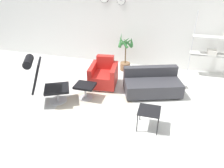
{
  "coord_description": "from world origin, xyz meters",
  "views": [
    {
      "loc": [
        1.22,
        -4.08,
        3.0
      ],
      "look_at": [
        0.0,
        0.32,
        0.55
      ],
      "focal_mm": 35.0,
      "sensor_mm": 36.0,
      "label": 1
    }
  ],
  "objects_px": {
    "lounge_chair": "(43,78)",
    "side_table": "(149,112)",
    "armchair_red": "(104,76)",
    "couch_low": "(152,84)",
    "ottoman": "(85,88)",
    "shelf_unit": "(221,47)",
    "potted_plant": "(125,55)"
  },
  "relations": [
    {
      "from": "armchair_red",
      "to": "side_table",
      "type": "relative_size",
      "value": 2.0
    },
    {
      "from": "armchair_red",
      "to": "couch_low",
      "type": "relative_size",
      "value": 0.55
    },
    {
      "from": "armchair_red",
      "to": "shelf_unit",
      "type": "xyz_separation_m",
      "value": [
        3.13,
        1.45,
        0.65
      ]
    },
    {
      "from": "ottoman",
      "to": "armchair_red",
      "type": "relative_size",
      "value": 0.55
    },
    {
      "from": "lounge_chair",
      "to": "side_table",
      "type": "relative_size",
      "value": 2.71
    },
    {
      "from": "side_table",
      "to": "shelf_unit",
      "type": "distance_m",
      "value": 3.47
    },
    {
      "from": "ottoman",
      "to": "potted_plant",
      "type": "relative_size",
      "value": 0.41
    },
    {
      "from": "ottoman",
      "to": "side_table",
      "type": "relative_size",
      "value": 1.11
    },
    {
      "from": "couch_low",
      "to": "lounge_chair",
      "type": "bearing_deg",
      "value": 5.98
    },
    {
      "from": "ottoman",
      "to": "armchair_red",
      "type": "distance_m",
      "value": 0.84
    },
    {
      "from": "armchair_red",
      "to": "potted_plant",
      "type": "height_order",
      "value": "potted_plant"
    },
    {
      "from": "couch_low",
      "to": "side_table",
      "type": "height_order",
      "value": "couch_low"
    },
    {
      "from": "shelf_unit",
      "to": "lounge_chair",
      "type": "bearing_deg",
      "value": -147.63
    },
    {
      "from": "couch_low",
      "to": "shelf_unit",
      "type": "distance_m",
      "value": 2.43
    },
    {
      "from": "lounge_chair",
      "to": "side_table",
      "type": "distance_m",
      "value": 2.61
    },
    {
      "from": "side_table",
      "to": "couch_low",
      "type": "bearing_deg",
      "value": 93.7
    },
    {
      "from": "ottoman",
      "to": "shelf_unit",
      "type": "height_order",
      "value": "shelf_unit"
    },
    {
      "from": "couch_low",
      "to": "side_table",
      "type": "xyz_separation_m",
      "value": [
        0.1,
        -1.47,
        0.14
      ]
    },
    {
      "from": "shelf_unit",
      "to": "couch_low",
      "type": "bearing_deg",
      "value": -139.37
    },
    {
      "from": "armchair_red",
      "to": "couch_low",
      "type": "distance_m",
      "value": 1.37
    },
    {
      "from": "couch_low",
      "to": "side_table",
      "type": "bearing_deg",
      "value": 74.3
    },
    {
      "from": "shelf_unit",
      "to": "potted_plant",
      "type": "bearing_deg",
      "value": -174.89
    },
    {
      "from": "couch_low",
      "to": "shelf_unit",
      "type": "relative_size",
      "value": 0.85
    },
    {
      "from": "couch_low",
      "to": "potted_plant",
      "type": "relative_size",
      "value": 1.36
    },
    {
      "from": "side_table",
      "to": "potted_plant",
      "type": "bearing_deg",
      "value": 111.81
    },
    {
      "from": "ottoman",
      "to": "potted_plant",
      "type": "bearing_deg",
      "value": 73.28
    },
    {
      "from": "side_table",
      "to": "shelf_unit",
      "type": "height_order",
      "value": "shelf_unit"
    },
    {
      "from": "ottoman",
      "to": "couch_low",
      "type": "distance_m",
      "value": 1.77
    },
    {
      "from": "armchair_red",
      "to": "lounge_chair",
      "type": "bearing_deg",
      "value": 41.35
    },
    {
      "from": "ottoman",
      "to": "couch_low",
      "type": "bearing_deg",
      "value": 24.68
    },
    {
      "from": "ottoman",
      "to": "shelf_unit",
      "type": "xyz_separation_m",
      "value": [
        3.37,
        2.25,
        0.64
      ]
    },
    {
      "from": "ottoman",
      "to": "armchair_red",
      "type": "xyz_separation_m",
      "value": [
        0.24,
        0.8,
        -0.0
      ]
    }
  ]
}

